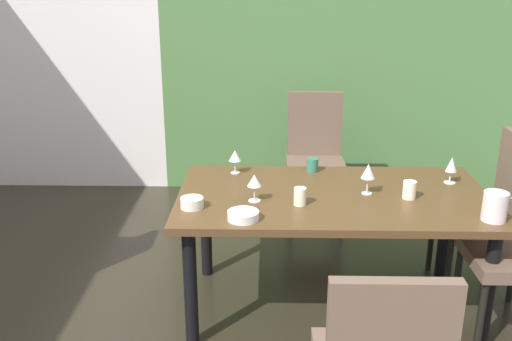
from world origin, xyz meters
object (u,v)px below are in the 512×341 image
serving_bowl_west (192,203)px  cup_near_shelf (312,165)px  wine_glass_corner (254,181)px  cup_east (300,196)px  wine_glass_left (235,156)px  wine_glass_rear (368,172)px  pitcher_front (495,206)px  chair_head_far (315,152)px  dining_table (333,207)px  cup_right (409,190)px  chair_right_far (490,204)px  serving_bowl_near_window (243,215)px  wine_glass_south (452,165)px

serving_bowl_west → cup_near_shelf: size_ratio=1.48×
wine_glass_corner → cup_east: size_ratio=1.59×
wine_glass_left → cup_east: 0.62m
wine_glass_rear → pitcher_front: (0.56, -0.34, -0.05)m
wine_glass_corner → chair_head_far: bearing=72.5°
chair_head_far → dining_table: bearing=90.1°
wine_glass_left → cup_near_shelf: 0.48m
chair_head_far → serving_bowl_west: 1.66m
cup_right → chair_right_far: bearing=29.4°
chair_head_far → pitcher_front: size_ratio=6.81×
chair_head_far → wine_glass_left: chair_head_far is taller
chair_right_far → cup_near_shelf: 1.09m
chair_head_far → serving_bowl_west: chair_head_far is taller
serving_bowl_near_window → chair_head_far: bearing=73.4°
dining_table → wine_glass_south: (0.69, 0.19, 0.19)m
wine_glass_rear → wine_glass_corner: wine_glass_rear is taller
chair_head_far → cup_east: 1.45m
chair_right_far → serving_bowl_west: (-1.73, -0.48, 0.19)m
dining_table → serving_bowl_west: bearing=-164.3°
chair_right_far → cup_near_shelf: (-1.07, 0.11, 0.20)m
wine_glass_rear → wine_glass_south: wine_glass_rear is taller
wine_glass_rear → cup_right: 0.24m
dining_table → cup_near_shelf: cup_near_shelf is taller
wine_glass_south → pitcher_front: bearing=-83.9°
wine_glass_left → cup_right: size_ratio=1.49×
wine_glass_south → serving_bowl_west: size_ratio=1.29×
wine_glass_rear → cup_near_shelf: 0.47m
serving_bowl_west → pitcher_front: 1.51m
dining_table → wine_glass_south: wine_glass_south is taller
chair_right_far → cup_east: chair_right_far is taller
wine_glass_rear → cup_east: (-0.38, -0.17, -0.08)m
wine_glass_left → wine_glass_rear: bearing=-23.8°
wine_glass_south → serving_bowl_near_window: size_ratio=0.99×
wine_glass_left → serving_bowl_west: size_ratio=1.19×
wine_glass_rear → serving_bowl_near_window: size_ratio=1.10×
dining_table → chair_head_far: size_ratio=1.70×
chair_right_far → serving_bowl_near_window: 1.60m
cup_near_shelf → chair_right_far: bearing=-5.9°
serving_bowl_west → cup_right: cup_right is taller
serving_bowl_west → cup_near_shelf: cup_near_shelf is taller
wine_glass_left → cup_right: 1.04m
dining_table → cup_near_shelf: bearing=103.7°
wine_glass_rear → cup_right: size_ratio=1.78×
dining_table → wine_glass_left: (-0.56, 0.34, 0.19)m
chair_head_far → serving_bowl_near_window: (-0.48, -1.62, 0.17)m
cup_right → cup_east: size_ratio=1.03×
chair_head_far → cup_east: (-0.19, -1.42, 0.20)m
wine_glass_rear → cup_east: wine_glass_rear is taller
dining_table → wine_glass_left: 0.68m
serving_bowl_west → cup_near_shelf: (0.66, 0.59, 0.01)m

